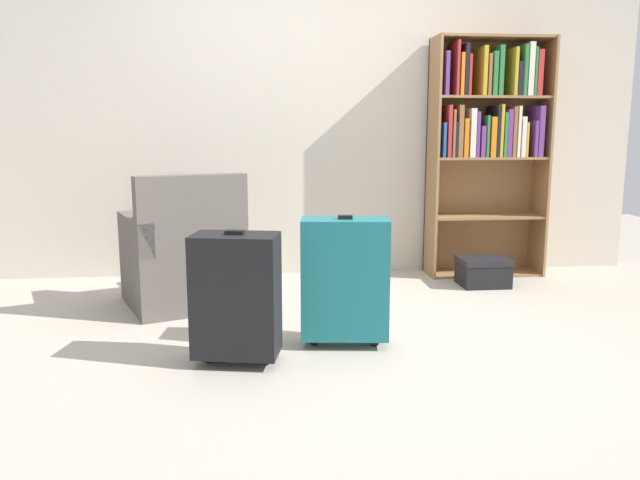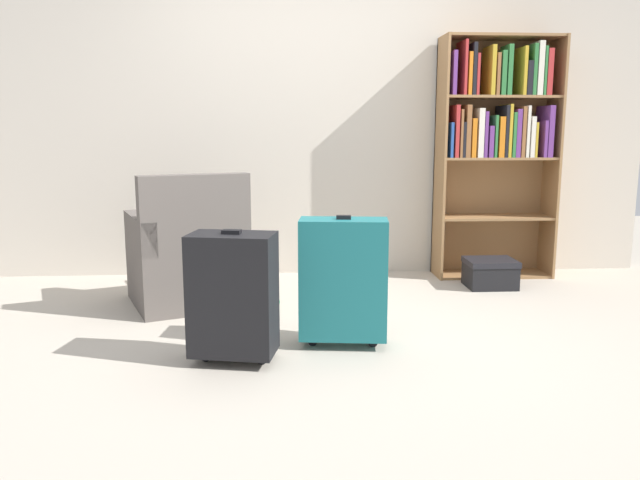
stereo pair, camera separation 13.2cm
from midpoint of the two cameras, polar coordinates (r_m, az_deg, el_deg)
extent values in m
plane|color=#B2A899|center=(3.64, 1.46, -8.76)|extent=(9.64, 9.64, 0.00)
cube|color=beige|center=(5.13, -0.12, 11.44)|extent=(5.51, 0.10, 2.60)
cube|color=olive|center=(5.06, 11.67, 7.21)|extent=(0.02, 0.33, 1.89)
cube|color=olive|center=(5.37, 21.09, 6.90)|extent=(0.02, 0.33, 1.89)
cube|color=olive|center=(5.34, 15.95, 7.17)|extent=(0.92, 0.02, 1.89)
cube|color=olive|center=(5.32, 16.02, -3.00)|extent=(0.88, 0.31, 0.02)
cube|color=olive|center=(5.24, 16.27, 2.03)|extent=(0.88, 0.31, 0.02)
cube|color=olive|center=(5.20, 16.53, 7.18)|extent=(0.88, 0.31, 0.02)
cube|color=olive|center=(5.20, 16.79, 12.38)|extent=(0.88, 0.31, 0.02)
cube|color=olive|center=(5.24, 17.05, 17.31)|extent=(0.88, 0.31, 0.02)
cube|color=#264C99|center=(5.04, 12.39, 8.92)|extent=(0.02, 0.25, 0.27)
cube|color=#B22D2D|center=(5.04, 12.88, 9.65)|extent=(0.03, 0.23, 0.40)
cube|color=brown|center=(5.05, 13.24, 9.45)|extent=(0.02, 0.24, 0.37)
cube|color=black|center=(5.04, 13.54, 8.89)|extent=(0.02, 0.19, 0.27)
cube|color=brown|center=(5.09, 13.75, 9.62)|extent=(0.04, 0.28, 0.40)
cube|color=orange|center=(5.06, 14.36, 9.02)|extent=(0.03, 0.19, 0.30)
cube|color=silver|center=(5.09, 14.92, 9.42)|extent=(0.04, 0.21, 0.37)
cube|color=#66337F|center=(5.09, 15.38, 9.27)|extent=(0.03, 0.19, 0.35)
cube|color=#66337F|center=(5.11, 15.80, 8.65)|extent=(0.03, 0.20, 0.24)
cube|color=#2D7238|center=(5.13, 16.16, 9.08)|extent=(0.02, 0.22, 0.32)
cube|color=orange|center=(5.13, 16.69, 8.99)|extent=(0.04, 0.20, 0.31)
cube|color=black|center=(5.18, 16.96, 9.46)|extent=(0.02, 0.27, 0.40)
cube|color=gold|center=(5.19, 17.24, 9.49)|extent=(0.02, 0.27, 0.40)
cube|color=#2D7238|center=(5.16, 17.72, 9.13)|extent=(0.02, 0.19, 0.34)
cube|color=#66337F|center=(5.17, 18.10, 9.24)|extent=(0.04, 0.18, 0.37)
cube|color=brown|center=(5.21, 18.41, 9.34)|extent=(0.03, 0.24, 0.39)
cube|color=silver|center=(5.24, 18.67, 9.36)|extent=(0.02, 0.28, 0.39)
cube|color=silver|center=(5.22, 19.23, 8.88)|extent=(0.03, 0.19, 0.31)
cube|color=gold|center=(5.24, 19.44, 8.63)|extent=(0.02, 0.22, 0.27)
cube|color=#66337F|center=(5.26, 20.25, 8.65)|extent=(0.02, 0.20, 0.28)
cube|color=#66337F|center=(5.31, 20.50, 9.26)|extent=(0.04, 0.28, 0.40)
cube|color=#66337F|center=(5.03, 12.73, 14.61)|extent=(0.03, 0.20, 0.32)
cube|color=#B22D2D|center=(5.09, 13.54, 14.98)|extent=(0.02, 0.27, 0.41)
cube|color=orange|center=(5.10, 13.93, 14.45)|extent=(0.03, 0.27, 0.32)
cube|color=black|center=(5.11, 14.30, 14.81)|extent=(0.03, 0.27, 0.38)
cube|color=#B22D2D|center=(5.09, 14.69, 14.37)|extent=(0.02, 0.21, 0.30)
cube|color=gold|center=(5.15, 15.89, 14.62)|extent=(0.03, 0.25, 0.37)
cube|color=brown|center=(5.16, 16.27, 14.26)|extent=(0.02, 0.27, 0.31)
cube|color=#2D7238|center=(5.18, 16.72, 14.31)|extent=(0.04, 0.28, 0.33)
cube|color=#2D7238|center=(5.17, 17.36, 14.55)|extent=(0.03, 0.21, 0.37)
cube|color=gold|center=(5.23, 18.51, 14.36)|extent=(0.02, 0.25, 0.36)
cube|color=black|center=(5.24, 18.86, 13.75)|extent=(0.04, 0.25, 0.25)
cube|color=#2D7238|center=(5.23, 19.42, 14.41)|extent=(0.03, 0.19, 0.38)
cube|color=silver|center=(5.27, 19.79, 14.47)|extent=(0.04, 0.23, 0.40)
cube|color=#2D7238|center=(5.27, 20.18, 14.23)|extent=(0.02, 0.22, 0.36)
cube|color=#B22D2D|center=(5.28, 20.59, 14.11)|extent=(0.04, 0.20, 0.34)
cube|color=#59514C|center=(4.36, -11.20, -3.08)|extent=(0.91, 0.91, 0.40)
cube|color=gray|center=(4.31, -11.31, 0.03)|extent=(0.68, 0.72, 0.08)
cube|color=#59514C|center=(4.00, -10.41, 2.34)|extent=(0.69, 0.37, 0.50)
cube|color=#59514C|center=(4.38, -7.53, 1.23)|extent=(0.35, 0.69, 0.22)
cube|color=#59514C|center=(4.24, -15.28, 0.67)|extent=(0.35, 0.69, 0.22)
cylinder|color=#1E7F4C|center=(4.15, -3.87, -5.75)|extent=(0.08, 0.08, 0.10)
torus|color=#1E7F4C|center=(4.15, -3.15, -5.67)|extent=(0.06, 0.01, 0.06)
cube|color=black|center=(4.91, 16.01, -3.08)|extent=(0.35, 0.30, 0.19)
cube|color=black|center=(4.89, 16.07, -1.95)|extent=(0.36, 0.31, 0.04)
cube|color=#19666B|center=(3.39, 3.26, -3.56)|extent=(0.49, 0.27, 0.65)
cube|color=black|center=(3.33, 3.31, 2.08)|extent=(0.08, 0.05, 0.02)
cylinder|color=black|center=(3.50, 0.45, -9.15)|extent=(0.06, 0.06, 0.05)
cylinder|color=black|center=(3.50, 5.94, -9.20)|extent=(0.06, 0.06, 0.05)
cube|color=black|center=(3.18, -6.76, -4.93)|extent=(0.46, 0.33, 0.62)
cube|color=black|center=(3.11, -6.88, 0.75)|extent=(0.10, 0.07, 0.02)
cylinder|color=black|center=(3.32, -9.16, -10.38)|extent=(0.06, 0.06, 0.05)
cylinder|color=black|center=(3.24, -4.06, -10.73)|extent=(0.06, 0.06, 0.05)
camera|label=1|loc=(0.07, -88.94, 0.19)|focal=35.05mm
camera|label=2|loc=(0.07, 91.06, -0.19)|focal=35.05mm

